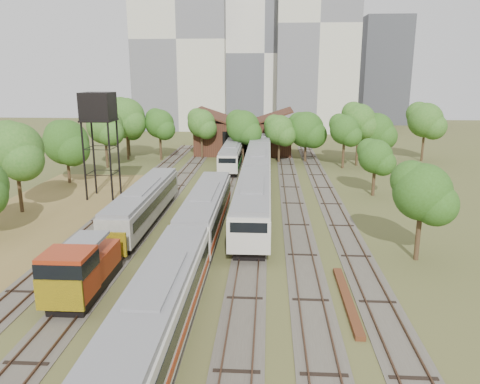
# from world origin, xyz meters

# --- Properties ---
(ground) EXTENTS (240.00, 240.00, 0.00)m
(ground) POSITION_xyz_m (0.00, 0.00, 0.00)
(ground) COLOR #475123
(ground) RESTS_ON ground
(tracks) EXTENTS (24.60, 80.00, 0.19)m
(tracks) POSITION_xyz_m (-0.67, 25.00, 0.04)
(tracks) COLOR #4C473D
(tracks) RESTS_ON ground
(railcar_red_set) EXTENTS (2.90, 34.58, 3.58)m
(railcar_red_set) POSITION_xyz_m (-2.00, 6.78, 1.89)
(railcar_red_set) COLOR black
(railcar_red_set) RESTS_ON ground
(railcar_green_set) EXTENTS (3.18, 52.07, 3.93)m
(railcar_green_set) POSITION_xyz_m (2.00, 34.28, 2.08)
(railcar_green_set) COLOR black
(railcar_green_set) RESTS_ON ground
(railcar_rear) EXTENTS (2.73, 16.08, 3.37)m
(railcar_rear) POSITION_xyz_m (-2.00, 44.32, 1.78)
(railcar_rear) COLOR black
(railcar_rear) RESTS_ON ground
(shunter_locomotive) EXTENTS (2.75, 8.10, 3.60)m
(shunter_locomotive) POSITION_xyz_m (-8.00, 2.92, 1.73)
(shunter_locomotive) COLOR black
(shunter_locomotive) RESTS_ON ground
(old_grey_coach) EXTENTS (2.74, 18.00, 3.38)m
(old_grey_coach) POSITION_xyz_m (-8.00, 17.81, 1.85)
(old_grey_coach) COLOR black
(old_grey_coach) RESTS_ON ground
(water_tower) EXTENTS (3.31, 3.31, 11.46)m
(water_tower) POSITION_xyz_m (-14.87, 26.47, 9.66)
(water_tower) COLOR black
(water_tower) RESTS_ON ground
(rail_pile_far) EXTENTS (0.55, 8.75, 0.28)m
(rail_pile_far) POSITION_xyz_m (8.20, 3.24, 0.14)
(rail_pile_far) COLOR brown
(rail_pile_far) RESTS_ON ground
(maintenance_shed) EXTENTS (16.45, 11.55, 7.58)m
(maintenance_shed) POSITION_xyz_m (-1.00, 57.98, 2.91)
(maintenance_shed) COLOR #3C1F16
(maintenance_shed) RESTS_ON ground
(tree_band_left) EXTENTS (7.91, 64.94, 8.95)m
(tree_band_left) POSITION_xyz_m (-20.62, 23.76, 5.43)
(tree_band_left) COLOR #382616
(tree_band_left) RESTS_ON ground
(tree_band_far) EXTENTS (52.12, 9.42, 9.74)m
(tree_band_far) POSITION_xyz_m (4.07, 49.28, 5.83)
(tree_band_far) COLOR #382616
(tree_band_far) RESTS_ON ground
(tree_band_right) EXTENTS (5.01, 38.72, 7.69)m
(tree_band_right) POSITION_xyz_m (14.48, 28.12, 5.11)
(tree_band_right) COLOR #382616
(tree_band_right) RESTS_ON ground
(tower_left) EXTENTS (22.00, 16.00, 42.00)m
(tower_left) POSITION_xyz_m (-18.00, 95.00, 21.00)
(tower_left) COLOR beige
(tower_left) RESTS_ON ground
(tower_centre) EXTENTS (20.00, 18.00, 36.00)m
(tower_centre) POSITION_xyz_m (2.00, 100.00, 18.00)
(tower_centre) COLOR beige
(tower_centre) RESTS_ON ground
(tower_right) EXTENTS (18.00, 16.00, 48.00)m
(tower_right) POSITION_xyz_m (14.00, 92.00, 24.00)
(tower_right) COLOR beige
(tower_right) RESTS_ON ground
(tower_far_right) EXTENTS (12.00, 12.00, 28.00)m
(tower_far_right) POSITION_xyz_m (34.00, 110.00, 14.00)
(tower_far_right) COLOR #3D3E44
(tower_far_right) RESTS_ON ground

